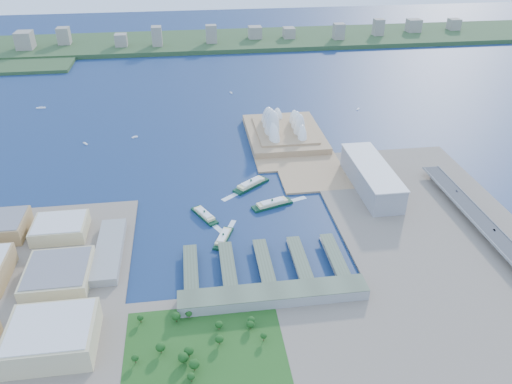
{
  "coord_description": "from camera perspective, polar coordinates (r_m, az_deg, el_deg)",
  "views": [
    {
      "loc": [
        -57.58,
        -524.63,
        367.28
      ],
      "look_at": [
        24.18,
        64.86,
        18.0
      ],
      "focal_mm": 35.0,
      "sensor_mm": 36.0,
      "label": 1
    }
  ],
  "objects": [
    {
      "name": "peninsula",
      "position": [
        881.3,
        3.64,
        5.82
      ],
      "size": [
        135.0,
        220.0,
        3.0
      ],
      "primitive_type": "cube",
      "color": "#A38159",
      "rests_on": "ground"
    },
    {
      "name": "east_land",
      "position": [
        669.04,
        20.14,
        -4.87
      ],
      "size": [
        240.0,
        500.0,
        3.0
      ],
      "primitive_type": "cube",
      "color": "#7A6D5E",
      "rests_on": "ground"
    },
    {
      "name": "ground",
      "position": [
        643.0,
        -1.34,
        -4.44
      ],
      "size": [
        3000.0,
        3000.0,
        0.0
      ],
      "primitive_type": "plane",
      "color": "#0E1941",
      "rests_on": "ground"
    },
    {
      "name": "ferry_d",
      "position": [
        690.41,
        1.86,
        -1.21
      ],
      "size": [
        59.94,
        32.26,
        11.01
      ],
      "primitive_type": null,
      "rotation": [
        0.0,
        0.0,
        1.89
      ],
      "color": "#0D341D",
      "rests_on": "ground"
    },
    {
      "name": "boat_a",
      "position": [
        920.89,
        -18.91,
        5.27
      ],
      "size": [
        9.75,
        11.6,
        2.35
      ],
      "primitive_type": null,
      "rotation": [
        0.0,
        0.0,
        0.64
      ],
      "color": "white",
      "rests_on": "ground"
    },
    {
      "name": "boat_d",
      "position": [
        1120.14,
        -23.39,
        8.84
      ],
      "size": [
        18.34,
        5.55,
        3.05
      ],
      "primitive_type": null,
      "rotation": [
        0.0,
        0.0,
        1.66
      ],
      "color": "white",
      "rests_on": "ground"
    },
    {
      "name": "ferry_wharves",
      "position": [
        582.06,
        0.91,
        -8.13
      ],
      "size": [
        184.0,
        90.0,
        9.3
      ],
      "primitive_type": null,
      "color": "#495641",
      "rests_on": "ground"
    },
    {
      "name": "boat_c",
      "position": [
        1045.14,
        11.59,
        9.28
      ],
      "size": [
        8.38,
        10.49,
        2.37
      ],
      "primitive_type": null,
      "rotation": [
        0.0,
        0.0,
        2.56
      ],
      "color": "white",
      "rests_on": "ground"
    },
    {
      "name": "far_skyline",
      "position": [
        1521.47,
        -5.82,
        17.82
      ],
      "size": [
        1900.0,
        140.0,
        55.0
      ],
      "primitive_type": null,
      "color": "gray",
      "rests_on": "far_shore"
    },
    {
      "name": "boat_e",
      "position": [
        1118.9,
        -2.86,
        11.27
      ],
      "size": [
        6.23,
        10.38,
        2.43
      ],
      "primitive_type": null,
      "rotation": [
        0.0,
        0.0,
        0.34
      ],
      "color": "white",
      "rests_on": "ground"
    },
    {
      "name": "expressway",
      "position": [
        687.14,
        25.07,
        -4.28
      ],
      "size": [
        26.0,
        340.0,
        11.85
      ],
      "primitive_type": null,
      "color": "gray",
      "rests_on": "east_land"
    },
    {
      "name": "south_land",
      "position": [
        485.9,
        1.72,
        -18.44
      ],
      "size": [
        720.0,
        180.0,
        3.0
      ],
      "primitive_type": "cube",
      "color": "#7A6D5E",
      "rests_on": "ground"
    },
    {
      "name": "far_shore",
      "position": [
        1548.46,
        -5.79,
        16.77
      ],
      "size": [
        2200.0,
        260.0,
        12.0
      ],
      "primitive_type": "cube",
      "color": "#2D4926",
      "rests_on": "ground"
    },
    {
      "name": "ferry_a",
      "position": [
        670.75,
        -5.92,
        -2.48
      ],
      "size": [
        35.54,
        51.66,
        9.73
      ],
      "primitive_type": null,
      "rotation": [
        0.0,
        0.0,
        0.48
      ],
      "color": "#0D341D",
      "rests_on": "ground"
    },
    {
      "name": "car_b",
      "position": [
        683.99,
        25.59,
        -3.91
      ],
      "size": [
        1.35,
        3.86,
        1.27
      ],
      "primitive_type": "imported",
      "rotation": [
        0.0,
        0.0,
        3.14
      ],
      "color": "slate",
      "rests_on": "expressway"
    },
    {
      "name": "west_land",
      "position": [
        588.99,
        -25.48,
        -11.6
      ],
      "size": [
        220.0,
        390.0,
        3.0
      ],
      "primitive_type": "cube",
      "color": "#7A6D5E",
      "rests_on": "ground"
    },
    {
      "name": "park",
      "position": [
        488.79,
        -5.93,
        -16.6
      ],
      "size": [
        150.0,
        110.0,
        16.0
      ],
      "primitive_type": null,
      "color": "#194714",
      "rests_on": "south_land"
    },
    {
      "name": "toaster_building",
      "position": [
        741.37,
        13.03,
        1.67
      ],
      "size": [
        45.0,
        155.0,
        35.0
      ],
      "primitive_type": "cube",
      "color": "gray",
      "rests_on": "east_land"
    },
    {
      "name": "opera_house",
      "position": [
        886.72,
        3.3,
        8.14
      ],
      "size": [
        134.0,
        180.0,
        58.0
      ],
      "primitive_type": null,
      "color": "white",
      "rests_on": "peninsula"
    },
    {
      "name": "ferry_b",
      "position": [
        737.06,
        -0.57,
        1.04
      ],
      "size": [
        58.16,
        49.89,
        11.61
      ],
      "primitive_type": null,
      "rotation": [
        0.0,
        0.0,
        -0.91
      ],
      "color": "#0D341D",
      "rests_on": "ground"
    },
    {
      "name": "west_buildings",
      "position": [
        605.61,
        -24.98,
        -8.35
      ],
      "size": [
        200.0,
        280.0,
        27.0
      ],
      "primitive_type": null,
      "color": "#9D7D4E",
      "rests_on": "west_land"
    },
    {
      "name": "terminal_building",
      "position": [
        534.27,
        2.01,
        -11.73
      ],
      "size": [
        200.0,
        28.0,
        12.0
      ],
      "primitive_type": "cube",
      "color": "gray",
      "rests_on": "south_land"
    },
    {
      "name": "boat_b",
      "position": [
        921.95,
        -13.69,
        6.13
      ],
      "size": [
        10.87,
        8.72,
        2.84
      ],
      "primitive_type": null,
      "rotation": [
        0.0,
        0.0,
        2.13
      ],
      "color": "white",
      "rests_on": "ground"
    },
    {
      "name": "car_c",
      "position": [
        752.26,
        21.97,
        0.11
      ],
      "size": [
        1.65,
        4.05,
        1.18
      ],
      "primitive_type": "imported",
      "color": "slate",
      "rests_on": "expressway"
    },
    {
      "name": "ferry_c",
      "position": [
        625.69,
        -3.76,
        -5.1
      ],
      "size": [
        30.12,
        49.49,
        9.17
      ],
      "primitive_type": null,
      "rotation": [
        0.0,
        0.0,
        2.74
      ],
      "color": "#0D341D",
      "rests_on": "ground"
    }
  ]
}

